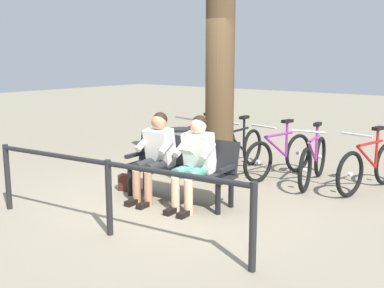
{
  "coord_description": "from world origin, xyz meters",
  "views": [
    {
      "loc": [
        -3.88,
        4.53,
        1.94
      ],
      "look_at": [
        -0.03,
        -0.44,
        0.75
      ],
      "focal_mm": 43.14,
      "sensor_mm": 36.0,
      "label": 1
    }
  ],
  "objects_px": {
    "tree_trunk": "(220,53)",
    "litter_bin": "(180,153)",
    "handbag": "(129,183)",
    "bicycle_black": "(313,161)",
    "bench": "(182,164)",
    "person_companion": "(156,152)",
    "bicycle_orange": "(369,167)",
    "bicycle_blue": "(279,156)",
    "person_reading": "(195,157)",
    "bicycle_red": "(202,145)",
    "bicycle_silver": "(239,150)"
  },
  "relations": [
    {
      "from": "bench",
      "to": "person_reading",
      "type": "relative_size",
      "value": 1.36
    },
    {
      "from": "bicycle_orange",
      "to": "bicycle_black",
      "type": "distance_m",
      "value": 0.81
    },
    {
      "from": "litter_bin",
      "to": "bicycle_red",
      "type": "distance_m",
      "value": 1.03
    },
    {
      "from": "bicycle_blue",
      "to": "bicycle_red",
      "type": "distance_m",
      "value": 1.56
    },
    {
      "from": "person_companion",
      "to": "bicycle_black",
      "type": "bearing_deg",
      "value": -128.44
    },
    {
      "from": "tree_trunk",
      "to": "person_reading",
      "type": "bearing_deg",
      "value": 111.51
    },
    {
      "from": "person_reading",
      "to": "tree_trunk",
      "type": "bearing_deg",
      "value": -72.9
    },
    {
      "from": "bench",
      "to": "bicycle_blue",
      "type": "height_order",
      "value": "bicycle_blue"
    },
    {
      "from": "litter_bin",
      "to": "bicycle_blue",
      "type": "distance_m",
      "value": 1.61
    },
    {
      "from": "bicycle_black",
      "to": "bicycle_silver",
      "type": "distance_m",
      "value": 1.36
    },
    {
      "from": "litter_bin",
      "to": "bicycle_blue",
      "type": "xyz_separation_m",
      "value": [
        -1.27,
        -0.99,
        -0.05
      ]
    },
    {
      "from": "tree_trunk",
      "to": "litter_bin",
      "type": "distance_m",
      "value": 1.71
    },
    {
      "from": "bicycle_orange",
      "to": "bicycle_blue",
      "type": "distance_m",
      "value": 1.41
    },
    {
      "from": "tree_trunk",
      "to": "bicycle_black",
      "type": "bearing_deg",
      "value": -150.64
    },
    {
      "from": "person_companion",
      "to": "bicycle_blue",
      "type": "height_order",
      "value": "person_companion"
    },
    {
      "from": "litter_bin",
      "to": "bicycle_black",
      "type": "bearing_deg",
      "value": -153.03
    },
    {
      "from": "bench",
      "to": "person_reading",
      "type": "height_order",
      "value": "person_reading"
    },
    {
      "from": "person_companion",
      "to": "handbag",
      "type": "xyz_separation_m",
      "value": [
        0.57,
        -0.04,
        -0.54
      ]
    },
    {
      "from": "person_reading",
      "to": "bicycle_orange",
      "type": "xyz_separation_m",
      "value": [
        -1.56,
        -2.17,
        -0.31
      ]
    },
    {
      "from": "tree_trunk",
      "to": "bicycle_blue",
      "type": "xyz_separation_m",
      "value": [
        -0.67,
        -0.75,
        -1.63
      ]
    },
    {
      "from": "handbag",
      "to": "bicycle_orange",
      "type": "xyz_separation_m",
      "value": [
        -2.77,
        -2.18,
        0.24
      ]
    },
    {
      "from": "bicycle_blue",
      "to": "bicycle_silver",
      "type": "relative_size",
      "value": 0.99
    },
    {
      "from": "tree_trunk",
      "to": "bicycle_black",
      "type": "height_order",
      "value": "tree_trunk"
    },
    {
      "from": "person_companion",
      "to": "bicycle_silver",
      "type": "bearing_deg",
      "value": -95.3
    },
    {
      "from": "person_reading",
      "to": "person_companion",
      "type": "height_order",
      "value": "same"
    },
    {
      "from": "bench",
      "to": "bicycle_orange",
      "type": "relative_size",
      "value": 0.99
    },
    {
      "from": "person_companion",
      "to": "bicycle_orange",
      "type": "relative_size",
      "value": 0.73
    },
    {
      "from": "person_reading",
      "to": "bicycle_silver",
      "type": "xyz_separation_m",
      "value": [
        0.61,
        -2.03,
        -0.31
      ]
    },
    {
      "from": "person_companion",
      "to": "bicycle_blue",
      "type": "distance_m",
      "value": 2.27
    },
    {
      "from": "person_reading",
      "to": "bicycle_blue",
      "type": "xyz_separation_m",
      "value": [
        -0.16,
        -2.06,
        -0.31
      ]
    },
    {
      "from": "person_companion",
      "to": "tree_trunk",
      "type": "relative_size",
      "value": 0.3
    },
    {
      "from": "bicycle_silver",
      "to": "bench",
      "type": "bearing_deg",
      "value": 5.23
    },
    {
      "from": "bicycle_orange",
      "to": "bicycle_red",
      "type": "xyz_separation_m",
      "value": [
        2.97,
        0.12,
        0.0
      ]
    },
    {
      "from": "person_reading",
      "to": "tree_trunk",
      "type": "distance_m",
      "value": 1.93
    },
    {
      "from": "bicycle_orange",
      "to": "person_companion",
      "type": "bearing_deg",
      "value": -32.61
    },
    {
      "from": "handbag",
      "to": "bicycle_blue",
      "type": "height_order",
      "value": "bicycle_blue"
    },
    {
      "from": "litter_bin",
      "to": "tree_trunk",
      "type": "bearing_deg",
      "value": -158.41
    },
    {
      "from": "person_reading",
      "to": "tree_trunk",
      "type": "xyz_separation_m",
      "value": [
        0.51,
        -1.3,
        1.33
      ]
    },
    {
      "from": "person_companion",
      "to": "bicycle_blue",
      "type": "xyz_separation_m",
      "value": [
        -0.79,
        -2.11,
        -0.3
      ]
    },
    {
      "from": "handbag",
      "to": "bicycle_black",
      "type": "xyz_separation_m",
      "value": [
        -1.97,
        -2.03,
        0.24
      ]
    },
    {
      "from": "bench",
      "to": "tree_trunk",
      "type": "bearing_deg",
      "value": -85.44
    },
    {
      "from": "bench",
      "to": "person_companion",
      "type": "bearing_deg",
      "value": 27.02
    },
    {
      "from": "person_reading",
      "to": "bench",
      "type": "bearing_deg",
      "value": -27.32
    },
    {
      "from": "tree_trunk",
      "to": "bicycle_silver",
      "type": "relative_size",
      "value": 2.37
    },
    {
      "from": "bicycle_silver",
      "to": "bicycle_red",
      "type": "xyz_separation_m",
      "value": [
        0.8,
        -0.02,
        0.0
      ]
    },
    {
      "from": "bench",
      "to": "bicycle_black",
      "type": "bearing_deg",
      "value": -124.48
    },
    {
      "from": "bicycle_black",
      "to": "bicycle_blue",
      "type": "xyz_separation_m",
      "value": [
        0.6,
        -0.04,
        0.0
      ]
    },
    {
      "from": "bicycle_orange",
      "to": "litter_bin",
      "type": "bearing_deg",
      "value": -55.45
    },
    {
      "from": "tree_trunk",
      "to": "litter_bin",
      "type": "xyz_separation_m",
      "value": [
        0.6,
        0.24,
        -1.59
      ]
    },
    {
      "from": "tree_trunk",
      "to": "bicycle_orange",
      "type": "bearing_deg",
      "value": -157.26
    }
  ]
}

